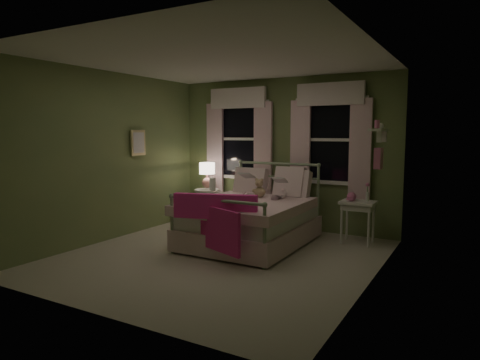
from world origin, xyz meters
The scene contains 18 objects.
room_shell centered at (0.00, 0.00, 1.30)m, with size 4.20×4.20×4.20m.
bed centered at (0.06, 0.82, 0.38)m, with size 1.58×2.04×1.18m.
pink_throw centered at (0.05, -0.19, 0.61)m, with size 1.08×0.50×0.71m.
child_left centered at (-0.23, 1.26, 0.91)m, with size 0.25×0.16×0.68m, color #F7D1DD.
child_right centered at (0.33, 1.26, 0.89)m, with size 0.31×0.24×0.64m, color #F7D1DD.
book_left centered at (-0.23, 1.01, 0.96)m, with size 0.20×0.27×0.03m, color beige.
book_right centered at (0.33, 1.01, 0.92)m, with size 0.20×0.27×0.02m, color beige.
teddy_bear centered at (0.05, 1.10, 0.79)m, with size 0.23×0.18×0.30m.
nightstand_left centered at (-1.25, 1.60, 0.42)m, with size 0.46×0.46×0.65m.
table_lamp centered at (-1.25, 1.60, 0.95)m, with size 0.28×0.28×0.45m.
book_nightstand centered at (-1.15, 1.52, 0.66)m, with size 0.16×0.22×0.02m, color beige.
nightstand_right centered at (1.44, 1.61, 0.55)m, with size 0.50×0.40×0.64m.
pink_toy centered at (1.34, 1.60, 0.71)m, with size 0.14×0.18×0.14m.
bud_vase centered at (1.56, 1.66, 0.79)m, with size 0.06×0.06×0.28m.
window_left centered at (-0.85, 2.03, 1.62)m, with size 1.34×0.13×1.96m.
window_right centered at (0.85, 2.03, 1.62)m, with size 1.34×0.13×1.96m.
wall_shelf centered at (1.90, 0.70, 1.52)m, with size 0.15×0.50×0.60m.
framed_picture centered at (-1.95, 0.60, 1.50)m, with size 0.03×0.32×0.42m.
Camera 1 is at (3.00, -4.74, 1.67)m, focal length 32.00 mm.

